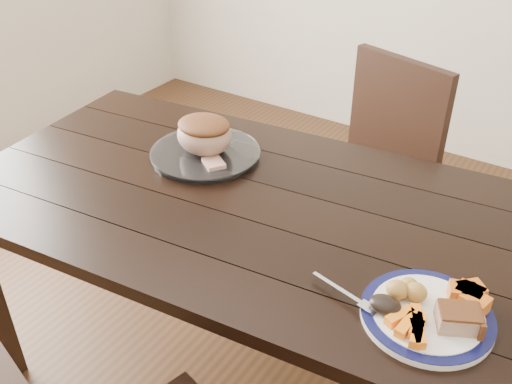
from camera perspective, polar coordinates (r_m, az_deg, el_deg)
The scene contains 15 objects.
ground at distance 2.13m, azimuth -1.57°, elevation -17.45°, with size 4.00×4.00×0.00m, color #472B16.
dining_table at distance 1.67m, azimuth -1.91°, elevation -2.97°, with size 1.69×1.07×0.75m.
chair_far at distance 2.25m, azimuth 11.59°, elevation 2.49°, with size 0.52×0.53×0.93m.
dinner_plate at distance 1.29m, azimuth 16.70°, elevation -11.78°, with size 0.28×0.28×0.02m, color white.
plate_rim at distance 1.29m, azimuth 16.76°, elevation -11.51°, with size 0.28×0.28×0.02m, color #0B0E3B.
serving_platter at distance 1.81m, azimuth -5.07°, elevation 3.76°, with size 0.34×0.34×0.02m, color white.
pork_slice at distance 1.26m, azimuth 19.55°, elevation -11.85°, with size 0.08×0.07×0.04m, color #A67E65.
roasted_potatoes at distance 1.29m, azimuth 14.86°, elevation -9.41°, with size 0.09×0.07×0.04m.
carrot_batons at distance 1.23m, azimuth 15.37°, elevation -12.76°, with size 0.10×0.11×0.02m.
pumpkin_wedges at distance 1.32m, azimuth 20.51°, elevation -9.72°, with size 0.10×0.09×0.04m.
dark_mushroom at distance 1.25m, azimuth 12.80°, elevation -10.94°, with size 0.07×0.05×0.03m, color black.
fork at distance 1.28m, azimuth 9.31°, elevation -10.22°, with size 0.18×0.06×0.00m.
roast_joint at distance 1.78m, azimuth -5.17°, elevation 5.63°, with size 0.18×0.16×0.12m, color tan.
cut_slice at distance 1.73m, azimuth -4.25°, elevation 2.84°, with size 0.07×0.06×0.02m, color tan.
carving_knife at distance 1.85m, azimuth -2.09°, elevation 4.34°, with size 0.30×0.15×0.01m.
Camera 1 is at (0.79, -1.10, 1.64)m, focal length 40.00 mm.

